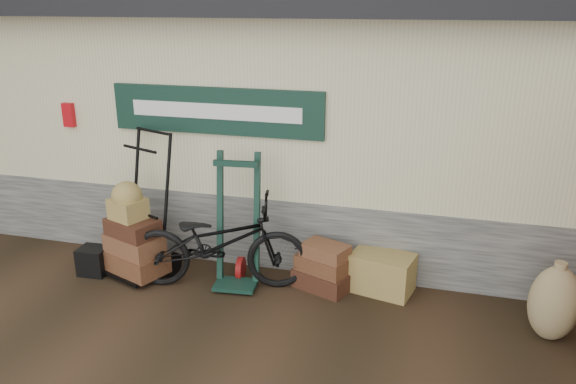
% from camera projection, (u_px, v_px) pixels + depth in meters
% --- Properties ---
extents(ground, '(80.00, 80.00, 0.00)m').
position_uv_depth(ground, '(215.00, 303.00, 6.21)').
color(ground, black).
rests_on(ground, ground).
extents(station_building, '(14.40, 4.10, 3.20)m').
position_uv_depth(station_building, '(282.00, 113.00, 8.18)').
color(station_building, '#4C4C47').
rests_on(station_building, ground).
extents(porter_trolley, '(1.07, 0.94, 1.77)m').
position_uv_depth(porter_trolley, '(144.00, 203.00, 6.67)').
color(porter_trolley, black).
rests_on(porter_trolley, ground).
extents(green_barrow, '(0.61, 0.53, 1.56)m').
position_uv_depth(green_barrow, '(237.00, 221.00, 6.40)').
color(green_barrow, '#112D22').
rests_on(green_barrow, ground).
extents(suitcase_stack, '(0.74, 0.60, 0.56)m').
position_uv_depth(suitcase_stack, '(323.00, 266.00, 6.45)').
color(suitcase_stack, '#392012').
rests_on(suitcase_stack, ground).
extents(wicker_hamper, '(0.77, 0.59, 0.45)m').
position_uv_depth(wicker_hamper, '(382.00, 273.00, 6.41)').
color(wicker_hamper, olive).
rests_on(wicker_hamper, ground).
extents(black_trunk, '(0.35, 0.30, 0.34)m').
position_uv_depth(black_trunk, '(94.00, 261.00, 6.83)').
color(black_trunk, black).
rests_on(black_trunk, ground).
extents(bicycle, '(1.19, 2.18, 1.20)m').
position_uv_depth(bicycle, '(218.00, 238.00, 6.40)').
color(bicycle, black).
rests_on(bicycle, ground).
extents(burlap_sack_left, '(0.54, 0.47, 0.78)m').
position_uv_depth(burlap_sack_left, '(554.00, 303.00, 5.43)').
color(burlap_sack_left, '#91794E').
rests_on(burlap_sack_left, ground).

